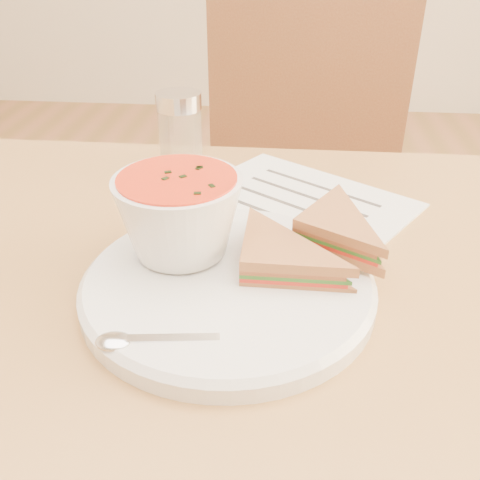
# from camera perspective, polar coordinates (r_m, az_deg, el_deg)

# --- Properties ---
(chair_far) EXTENTS (0.51, 0.51, 0.96)m
(chair_far) POSITION_cam_1_polar(r_m,az_deg,el_deg) (1.12, 4.03, -0.75)
(chair_far) COLOR brown
(chair_far) RESTS_ON floor
(plate) EXTENTS (0.29, 0.29, 0.02)m
(plate) POSITION_cam_1_polar(r_m,az_deg,el_deg) (0.53, -1.29, -4.97)
(plate) COLOR white
(plate) RESTS_ON dining_table
(soup_bowl) EXTENTS (0.14, 0.14, 0.09)m
(soup_bowl) POSITION_cam_1_polar(r_m,az_deg,el_deg) (0.54, -6.47, 2.21)
(soup_bowl) COLOR white
(soup_bowl) RESTS_ON plate
(sandwich_half_a) EXTENTS (0.11, 0.11, 0.03)m
(sandwich_half_a) POSITION_cam_1_polar(r_m,az_deg,el_deg) (0.50, -0.10, -3.97)
(sandwich_half_a) COLOR #B26F3F
(sandwich_half_a) RESTS_ON plate
(sandwich_half_b) EXTENTS (0.14, 0.14, 0.03)m
(sandwich_half_b) POSITION_cam_1_polar(r_m,az_deg,el_deg) (0.55, 5.55, 0.79)
(sandwich_half_b) COLOR #B26F3F
(sandwich_half_b) RESTS_ON plate
(spoon) EXTENTS (0.16, 0.05, 0.01)m
(spoon) POSITION_cam_1_polar(r_m,az_deg,el_deg) (0.45, -7.35, -10.47)
(spoon) COLOR silver
(spoon) RESTS_ON plate
(paper_menu) EXTENTS (0.34, 0.32, 0.00)m
(paper_menu) POSITION_cam_1_polar(r_m,az_deg,el_deg) (0.70, 6.28, 4.09)
(paper_menu) COLOR silver
(paper_menu) RESTS_ON dining_table
(condiment_shaker) EXTENTS (0.07, 0.07, 0.11)m
(condiment_shaker) POSITION_cam_1_polar(r_m,az_deg,el_deg) (0.78, -6.37, 11.28)
(condiment_shaker) COLOR silver
(condiment_shaker) RESTS_ON dining_table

